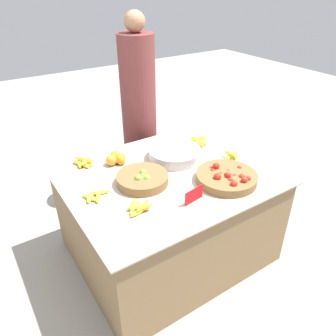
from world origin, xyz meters
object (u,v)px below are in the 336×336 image
metal_bowl (175,154)px  price_sign (194,195)px  vendor_person (139,119)px  tomato_basket (227,177)px  lime_bowl (142,179)px

metal_bowl → price_sign: 0.56m
metal_bowl → vendor_person: bearing=83.4°
tomato_basket → metal_bowl: 0.47m
lime_bowl → metal_bowl: lime_bowl is taller
lime_bowl → price_sign: price_sign is taller
vendor_person → lime_bowl: bearing=-118.0°
lime_bowl → tomato_basket: tomato_basket is taller
tomato_basket → metal_bowl: tomato_basket is taller
lime_bowl → price_sign: bearing=-65.5°
price_sign → tomato_basket: bearing=1.5°
price_sign → vendor_person: size_ratio=0.09×
tomato_basket → vendor_person: (-0.03, 1.15, 0.03)m
metal_bowl → vendor_person: size_ratio=0.23×
metal_bowl → price_sign: price_sign is taller
metal_bowl → vendor_person: vendor_person is taller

